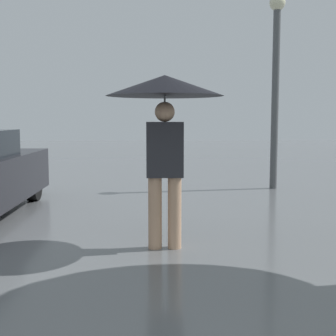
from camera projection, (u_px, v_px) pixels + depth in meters
pedestrian at (165, 104)px, 4.92m from camera, size 1.24×1.24×1.86m
street_lamp at (276, 72)px, 9.21m from camera, size 0.31×0.31×3.80m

